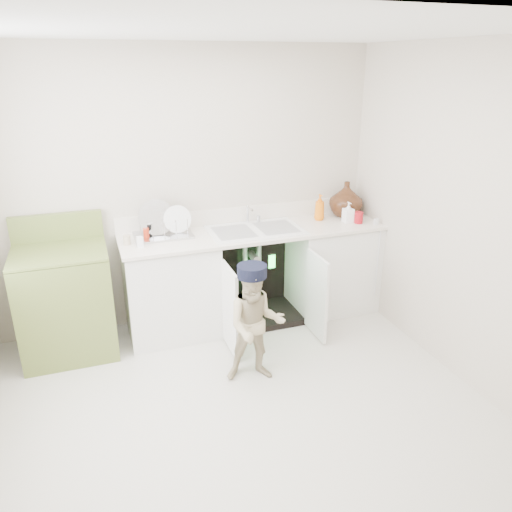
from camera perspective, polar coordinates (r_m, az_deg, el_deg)
The scene contains 5 objects.
ground at distance 3.81m, azimuth -1.97°, elevation -16.47°, with size 3.50×3.50×0.00m, color beige.
room_shell at distance 3.21m, azimuth -2.25°, elevation 1.48°, with size 6.00×5.50×1.26m.
counter_run at distance 4.73m, azimuth 0.28°, elevation -1.81°, with size 2.44×1.02×1.24m.
avocado_stove at distance 4.48m, azimuth -20.90°, elevation -4.76°, with size 0.74×0.65×1.15m.
repair_worker at distance 3.82m, azimuth -0.05°, elevation -7.71°, with size 0.65×0.82×0.95m.
Camera 1 is at (-0.88, -2.88, 2.34)m, focal length 35.00 mm.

